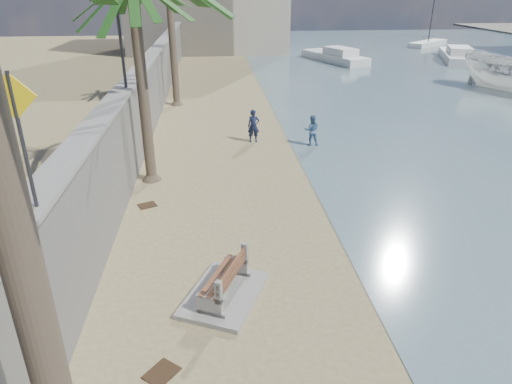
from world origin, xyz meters
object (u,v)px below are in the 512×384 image
yacht_near (457,57)px  sailboat_west (428,43)px  person_b (312,129)px  yacht_far (334,58)px  bench_far (224,282)px  person_a (254,124)px

yacht_near → sailboat_west: bearing=8.6°
yacht_near → sailboat_west: (2.38, 12.09, -0.03)m
person_b → yacht_far: bearing=-100.7°
person_b → bench_far: bearing=74.1°
person_a → bench_far: bearing=-100.9°
bench_far → person_b: size_ratio=1.73×
bench_far → person_a: (1.88, 12.45, 0.49)m
person_a → sailboat_west: (25.98, 37.12, -0.61)m
bench_far → yacht_far: bearing=71.8°
bench_far → sailboat_west: 56.86m
person_a → yacht_near: 34.41m
yacht_far → sailboat_west: (15.37, 11.67, -0.03)m
yacht_near → sailboat_west: size_ratio=0.92×
person_a → person_b: size_ratio=1.12×
person_a → yacht_near: person_a is taller
person_b → sailboat_west: size_ratio=0.16×
person_b → sailboat_west: 44.45m
yacht_far → sailboat_west: size_ratio=0.86×
person_a → yacht_far: size_ratio=0.21×
sailboat_west → yacht_far: bearing=-142.8°
yacht_near → yacht_far: (-12.99, 0.42, 0.00)m
sailboat_west → person_b: bearing=-121.5°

